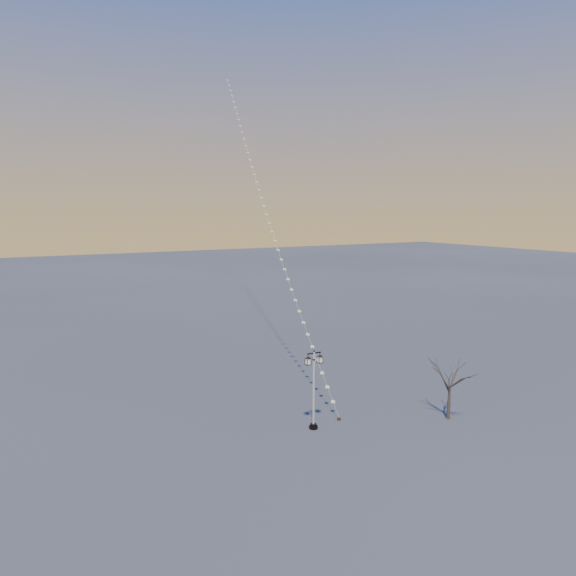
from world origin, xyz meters
TOP-DOWN VIEW (x-y plane):
  - ground at (0.00, 0.00)m, footprint 300.00×300.00m
  - street_lamp at (-2.11, 1.91)m, footprint 1.32×0.58m
  - bare_tree at (6.66, -1.17)m, footprint 2.50×2.50m
  - kite_train at (4.96, 23.08)m, footprint 10.37×42.40m

SIDE VIEW (x-z plane):
  - ground at x=0.00m, z-range 0.00..0.00m
  - street_lamp at x=-2.11m, z-range 0.28..5.47m
  - bare_tree at x=6.66m, z-range 0.81..4.96m
  - kite_train at x=4.96m, z-range -0.10..32.06m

